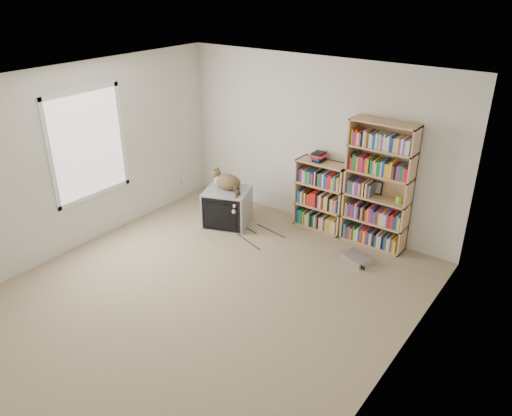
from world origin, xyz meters
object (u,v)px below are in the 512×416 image
Objects in this scene: bookcase_tall at (378,188)px; bookcase_short at (321,198)px; cat at (229,185)px; dvd_player at (357,258)px; crt_tv at (227,207)px.

bookcase_short is (-0.86, -0.00, -0.36)m from bookcase_tall.
cat is 2.17m from dvd_player.
cat is at bearing -154.69° from dvd_player.
bookcase_tall is (2.04, 0.74, 0.20)m from cat.
crt_tv is 0.37m from cat.
crt_tv is 2.12m from dvd_player.
crt_tv reaches higher than dvd_player.
cat is at bearing -147.88° from bookcase_short.
bookcase_short reaches higher than dvd_player.
bookcase_short is at bearing 11.25° from crt_tv.
bookcase_tall reaches higher than dvd_player.
crt_tv is 2.15× the size of dvd_player.
bookcase_short is 1.16m from dvd_player.
dvd_player is at bearing -16.32° from crt_tv.
crt_tv is 2.27m from bookcase_tall.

